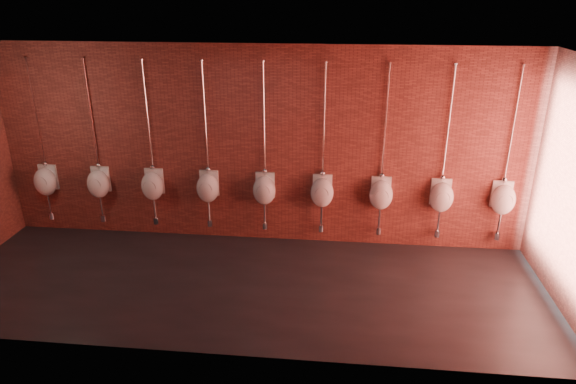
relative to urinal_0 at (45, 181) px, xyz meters
name	(u,v)px	position (x,y,z in m)	size (l,w,h in m)	color
ground	(245,285)	(3.63, -1.37, -0.94)	(8.50, 8.50, 0.00)	black
room_shell	(240,151)	(3.63, -1.37, 1.07)	(8.54, 3.04, 3.22)	black
urinal_0	(45,181)	(0.00, 0.00, 0.00)	(0.37, 0.33, 2.72)	white
urinal_1	(98,183)	(0.93, 0.00, 0.00)	(0.37, 0.33, 2.72)	white
urinal_2	(153,185)	(1.86, 0.00, 0.00)	(0.37, 0.33, 2.72)	white
urinal_3	(208,187)	(2.79, 0.00, 0.00)	(0.37, 0.33, 2.72)	white
urinal_4	(264,189)	(3.72, 0.00, 0.00)	(0.37, 0.33, 2.72)	white
urinal_5	(322,192)	(4.65, 0.00, 0.00)	(0.37, 0.33, 2.72)	white
urinal_6	(381,194)	(5.58, 0.00, 0.00)	(0.37, 0.33, 2.72)	white
urinal_7	(441,196)	(6.51, 0.00, 0.00)	(0.37, 0.33, 2.72)	white
urinal_8	(503,199)	(7.44, 0.00, 0.00)	(0.37, 0.33, 2.72)	white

